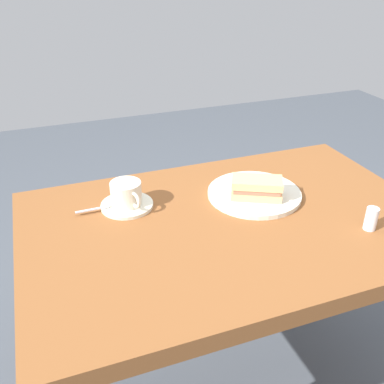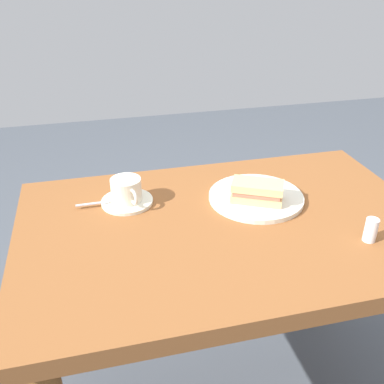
% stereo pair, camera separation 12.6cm
% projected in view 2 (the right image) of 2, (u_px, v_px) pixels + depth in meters
% --- Properties ---
extents(dining_table, '(1.12, 0.72, 0.72)m').
position_uv_depth(dining_table, '(226.00, 256.00, 1.23)').
color(dining_table, brown).
rests_on(dining_table, ground_plane).
extents(sandwich_plate, '(0.28, 0.28, 0.01)m').
position_uv_depth(sandwich_plate, '(256.00, 197.00, 1.28)').
color(sandwich_plate, silver).
rests_on(sandwich_plate, dining_table).
extents(sandwich_front, '(0.16, 0.13, 0.06)m').
position_uv_depth(sandwich_front, '(257.00, 191.00, 1.24)').
color(sandwich_front, '#E1AF72').
rests_on(sandwich_front, sandwich_plate).
extents(coffee_saucer, '(0.15, 0.15, 0.01)m').
position_uv_depth(coffee_saucer, '(127.00, 201.00, 1.26)').
color(coffee_saucer, silver).
rests_on(coffee_saucer, dining_table).
extents(coffee_cup, '(0.09, 0.12, 0.07)m').
position_uv_depth(coffee_cup, '(126.00, 189.00, 1.24)').
color(coffee_cup, silver).
rests_on(coffee_cup, coffee_saucer).
extents(spoon, '(0.10, 0.02, 0.01)m').
position_uv_depth(spoon, '(99.00, 203.00, 1.24)').
color(spoon, silver).
rests_on(spoon, coffee_saucer).
extents(salt_shaker, '(0.03, 0.03, 0.06)m').
position_uv_depth(salt_shaker, '(371.00, 230.00, 1.08)').
color(salt_shaker, silver).
rests_on(salt_shaker, dining_table).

